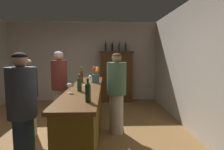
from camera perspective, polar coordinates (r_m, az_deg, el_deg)
name	(u,v)px	position (r m, az deg, el deg)	size (l,w,h in m)	color
floor	(63,140)	(3.69, -15.16, -19.24)	(7.92, 7.92, 0.00)	brown
wall_back	(83,62)	(6.40, -9.13, 4.20)	(5.16, 0.12, 2.70)	#B8AA9D
wall_right	(204,68)	(3.70, 26.88, 2.11)	(0.12, 6.22, 2.70)	#B8AE9F
bar_counter	(86,112)	(3.52, -8.20, -11.55)	(0.56, 3.04, 0.99)	#584512
display_cabinet	(116,76)	(6.10, 1.30, -0.21)	(1.13, 0.41, 1.70)	#432810
wine_bottle_pinot	(81,76)	(3.94, -9.65, -0.18)	(0.08, 0.08, 0.33)	#462A11
wine_bottle_syrah	(88,91)	(2.29, -7.59, -5.05)	(0.07, 0.07, 0.31)	#18371A
wine_bottle_malbec	(79,83)	(3.00, -10.21, -2.58)	(0.07, 0.07, 0.28)	#1F3E1E
wine_glass_front	(69,86)	(2.89, -13.30, -3.26)	(0.08, 0.08, 0.16)	white
wine_glass_mid	(90,77)	(4.00, -6.89, -0.61)	(0.08, 0.08, 0.14)	white
flower_arrangement	(96,75)	(3.85, -5.14, 0.04)	(0.15, 0.17, 0.35)	#325262
cheese_plate	(87,85)	(3.56, -7.90, -3.11)	(0.16, 0.16, 0.01)	white
display_bottle_left	(106,47)	(6.05, -2.02, 8.89)	(0.06, 0.06, 0.35)	#143221
display_bottle_midleft	(112,47)	(6.06, 0.10, 8.83)	(0.07, 0.07, 0.33)	black
display_bottle_center	(119,47)	(6.07, 2.29, 8.81)	(0.06, 0.06, 0.32)	#242632
display_bottle_midright	(126,47)	(6.09, 4.32, 8.73)	(0.07, 0.07, 0.32)	#143521
patron_near_entrance	(60,86)	(4.09, -16.15, -3.25)	(0.34, 0.34, 1.65)	gray
patron_in_navy	(29,95)	(3.85, -24.79, -5.66)	(0.35, 0.35, 1.50)	#B7A18F
patron_in_grey	(23,113)	(2.48, -26.30, -10.56)	(0.34, 0.34, 1.61)	#1C2A46
bartender	(117,91)	(3.60, 1.46, -4.91)	(0.38, 0.38, 1.61)	#A9A297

